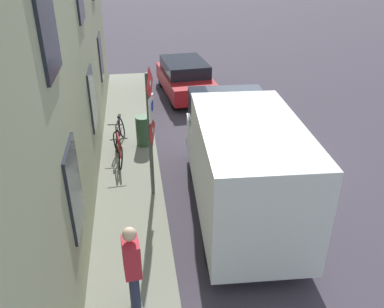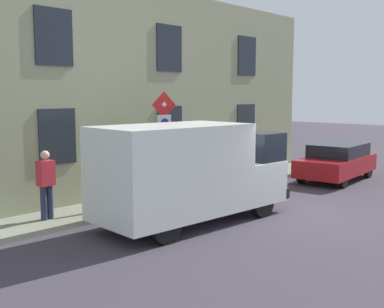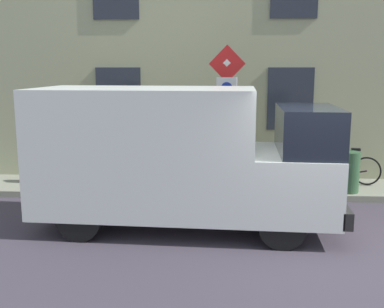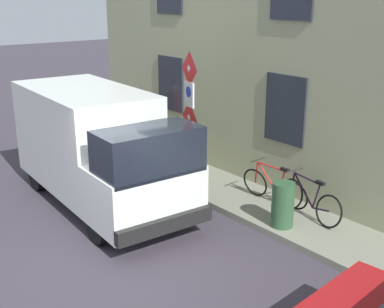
{
  "view_description": "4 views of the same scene",
  "coord_description": "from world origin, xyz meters",
  "px_view_note": "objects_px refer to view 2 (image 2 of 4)",
  "views": [
    {
      "loc": [
        3.29,
        9.8,
        5.62
      ],
      "look_at": [
        2.1,
        1.94,
        1.35
      ],
      "focal_mm": 37.28,
      "sensor_mm": 36.0,
      "label": 1
    },
    {
      "loc": [
        -6.95,
        10.81,
        3.2
      ],
      "look_at": [
        2.48,
        0.91,
        1.49
      ],
      "focal_mm": 43.99,
      "sensor_mm": 36.0,
      "label": 2
    },
    {
      "loc": [
        -6.99,
        1.8,
        2.85
      ],
      "look_at": [
        1.85,
        2.25,
        1.2
      ],
      "focal_mm": 43.42,
      "sensor_mm": 36.0,
      "label": 3
    },
    {
      "loc": [
        -3.86,
        -7.02,
        4.49
      ],
      "look_at": [
        2.37,
        0.75,
        1.3
      ],
      "focal_mm": 46.82,
      "sensor_mm": 36.0,
      "label": 4
    }
  ],
  "objects_px": {
    "bicycle_black": "(206,173)",
    "litter_bin": "(220,173)",
    "bicycle_red": "(187,176)",
    "sign_post_stacked": "(164,133)",
    "parked_hatchback": "(337,161)",
    "delivery_van": "(191,171)",
    "pedestrian": "(46,182)"
  },
  "relations": [
    {
      "from": "delivery_van",
      "to": "bicycle_black",
      "type": "xyz_separation_m",
      "value": [
        2.77,
        -3.65,
        -0.82
      ]
    },
    {
      "from": "bicycle_black",
      "to": "bicycle_red",
      "type": "relative_size",
      "value": 1.0
    },
    {
      "from": "delivery_van",
      "to": "sign_post_stacked",
      "type": "bearing_deg",
      "value": 68.76
    },
    {
      "from": "litter_bin",
      "to": "pedestrian",
      "type": "bearing_deg",
      "value": 86.24
    },
    {
      "from": "sign_post_stacked",
      "to": "bicycle_black",
      "type": "distance_m",
      "value": 3.33
    },
    {
      "from": "bicycle_black",
      "to": "parked_hatchback",
      "type": "bearing_deg",
      "value": 156.51
    },
    {
      "from": "bicycle_red",
      "to": "litter_bin",
      "type": "relative_size",
      "value": 1.91
    },
    {
      "from": "sign_post_stacked",
      "to": "parked_hatchback",
      "type": "distance_m",
      "value": 7.65
    },
    {
      "from": "bicycle_black",
      "to": "bicycle_red",
      "type": "height_order",
      "value": "same"
    },
    {
      "from": "bicycle_red",
      "to": "pedestrian",
      "type": "xyz_separation_m",
      "value": [
        -0.32,
        5.3,
        0.56
      ]
    },
    {
      "from": "bicycle_red",
      "to": "pedestrian",
      "type": "height_order",
      "value": "pedestrian"
    },
    {
      "from": "sign_post_stacked",
      "to": "delivery_van",
      "type": "height_order",
      "value": "sign_post_stacked"
    },
    {
      "from": "parked_hatchback",
      "to": "bicycle_red",
      "type": "bearing_deg",
      "value": -30.81
    },
    {
      "from": "delivery_van",
      "to": "parked_hatchback",
      "type": "height_order",
      "value": "delivery_van"
    },
    {
      "from": "litter_bin",
      "to": "bicycle_red",
      "type": "bearing_deg",
      "value": 50.64
    },
    {
      "from": "sign_post_stacked",
      "to": "pedestrian",
      "type": "relative_size",
      "value": 1.78
    },
    {
      "from": "pedestrian",
      "to": "sign_post_stacked",
      "type": "bearing_deg",
      "value": -104.88
    },
    {
      "from": "pedestrian",
      "to": "bicycle_red",
      "type": "bearing_deg",
      "value": -92.41
    },
    {
      "from": "sign_post_stacked",
      "to": "bicycle_red",
      "type": "height_order",
      "value": "sign_post_stacked"
    },
    {
      "from": "delivery_van",
      "to": "bicycle_red",
      "type": "distance_m",
      "value": 3.95
    },
    {
      "from": "pedestrian",
      "to": "parked_hatchback",
      "type": "bearing_deg",
      "value": -107.87
    },
    {
      "from": "bicycle_black",
      "to": "bicycle_red",
      "type": "xyz_separation_m",
      "value": [
        -0.0,
        0.95,
        0.0
      ]
    },
    {
      "from": "parked_hatchback",
      "to": "bicycle_black",
      "type": "distance_m",
      "value": 5.24
    },
    {
      "from": "sign_post_stacked",
      "to": "parked_hatchback",
      "type": "bearing_deg",
      "value": -103.43
    },
    {
      "from": "bicycle_black",
      "to": "pedestrian",
      "type": "height_order",
      "value": "pedestrian"
    },
    {
      "from": "sign_post_stacked",
      "to": "bicycle_black",
      "type": "relative_size",
      "value": 1.78
    },
    {
      "from": "bicycle_black",
      "to": "pedestrian",
      "type": "relative_size",
      "value": 1.0
    },
    {
      "from": "bicycle_black",
      "to": "litter_bin",
      "type": "height_order",
      "value": "litter_bin"
    },
    {
      "from": "sign_post_stacked",
      "to": "delivery_van",
      "type": "relative_size",
      "value": 0.56
    },
    {
      "from": "parked_hatchback",
      "to": "pedestrian",
      "type": "bearing_deg",
      "value": -17.34
    },
    {
      "from": "delivery_van",
      "to": "litter_bin",
      "type": "distance_m",
      "value": 4.19
    },
    {
      "from": "sign_post_stacked",
      "to": "parked_hatchback",
      "type": "xyz_separation_m",
      "value": [
        -1.75,
        -7.32,
        -1.37
      ]
    }
  ]
}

